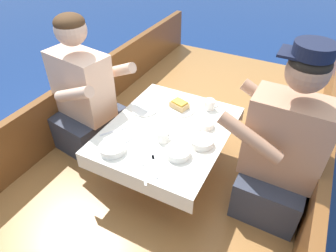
{
  "coord_description": "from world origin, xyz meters",
  "views": [
    {
      "loc": [
        0.65,
        -1.39,
        1.82
      ],
      "look_at": [
        0.0,
        -0.12,
        0.71
      ],
      "focal_mm": 32.0,
      "sensor_mm": 36.0,
      "label": 1
    }
  ],
  "objects": [
    {
      "name": "utensil_knife_port",
      "position": [
        -0.15,
        -0.32,
        0.69
      ],
      "size": [
        0.05,
        0.17,
        0.0
      ],
      "rotation": [
        0.0,
        0.0,
        1.32
      ],
      "color": "silver",
      "rests_on": "cockpit_table"
    },
    {
      "name": "sandwich",
      "position": [
        -0.03,
        0.1,
        0.72
      ],
      "size": [
        0.13,
        0.11,
        0.05
      ],
      "rotation": [
        0.0,
        0.0,
        -0.29
      ],
      "color": "tan",
      "rests_on": "plate_sandwich"
    },
    {
      "name": "bowl_center_far",
      "position": [
        0.15,
        -0.31,
        0.71
      ],
      "size": [
        0.14,
        0.14,
        0.04
      ],
      "color": "white",
      "rests_on": "cockpit_table"
    },
    {
      "name": "plate_sandwich",
      "position": [
        -0.03,
        0.1,
        0.7
      ],
      "size": [
        0.22,
        0.22,
        0.01
      ],
      "color": "white",
      "rests_on": "cockpit_table"
    },
    {
      "name": "person_starboard",
      "position": [
        0.65,
        -0.07,
        0.73
      ],
      "size": [
        0.53,
        0.45,
        1.01
      ],
      "rotation": [
        0.0,
        0.0,
        3.12
      ],
      "color": "#333847",
      "rests_on": "boat_deck"
    },
    {
      "name": "bowl_starboard_near",
      "position": [
        0.19,
        0.0,
        0.71
      ],
      "size": [
        0.11,
        0.11,
        0.04
      ],
      "color": "white",
      "rests_on": "cockpit_table"
    },
    {
      "name": "bowl_port_near",
      "position": [
        -0.18,
        -0.44,
        0.71
      ],
      "size": [
        0.15,
        0.15,
        0.04
      ],
      "color": "white",
      "rests_on": "cockpit_table"
    },
    {
      "name": "coffee_cup_starboard",
      "position": [
        0.14,
        0.19,
        0.73
      ],
      "size": [
        0.1,
        0.07,
        0.07
      ],
      "color": "white",
      "rests_on": "cockpit_table"
    },
    {
      "name": "plate_bread",
      "position": [
        -0.23,
        -0.01,
        0.7
      ],
      "size": [
        0.17,
        0.17,
        0.01
      ],
      "color": "white",
      "rests_on": "cockpit_table"
    },
    {
      "name": "gunwale_starboard",
      "position": [
        0.88,
        0.0,
        0.53
      ],
      "size": [
        0.06,
        3.77,
        0.41
      ],
      "primitive_type": "cube",
      "color": "brown",
      "rests_on": "boat_deck"
    },
    {
      "name": "bowl_port_far",
      "position": [
        0.24,
        -0.16,
        0.71
      ],
      "size": [
        0.14,
        0.14,
        0.04
      ],
      "color": "white",
      "rests_on": "cockpit_table"
    },
    {
      "name": "utensil_spoon_starboard",
      "position": [
        0.04,
        -0.49,
        0.69
      ],
      "size": [
        0.12,
        0.14,
        0.01
      ],
      "rotation": [
        0.0,
        0.0,
        2.28
      ],
      "color": "silver",
      "rests_on": "cockpit_table"
    },
    {
      "name": "cockpit_table",
      "position": [
        0.0,
        -0.12,
        0.66
      ],
      "size": [
        0.71,
        0.86,
        0.36
      ],
      "color": "#B2B2B7",
      "rests_on": "boat_deck"
    },
    {
      "name": "utensil_fork_port",
      "position": [
        0.08,
        -0.43,
        0.69
      ],
      "size": [
        0.12,
        0.15,
        0.0
      ],
      "rotation": [
        0.0,
        0.0,
        2.21
      ],
      "color": "silver",
      "rests_on": "cockpit_table"
    },
    {
      "name": "gunwale_port",
      "position": [
        -0.88,
        0.0,
        0.53
      ],
      "size": [
        0.06,
        3.77,
        0.41
      ],
      "primitive_type": "cube",
      "color": "brown",
      "rests_on": "boat_deck"
    },
    {
      "name": "boat_deck",
      "position": [
        0.0,
        0.0,
        0.16
      ],
      "size": [
        1.83,
        3.77,
        0.33
      ],
      "primitive_type": "cube",
      "color": "#9E6B38",
      "rests_on": "ground_plane"
    },
    {
      "name": "utensil_knife_starboard",
      "position": [
        -0.28,
        -0.3,
        0.69
      ],
      "size": [
        0.11,
        0.14,
        0.0
      ],
      "rotation": [
        0.0,
        0.0,
        0.94
      ],
      "color": "silver",
      "rests_on": "cockpit_table"
    },
    {
      "name": "coffee_cup_port",
      "position": [
        0.02,
        -0.23,
        0.72
      ],
      "size": [
        0.1,
        0.07,
        0.06
      ],
      "color": "white",
      "rests_on": "cockpit_table"
    },
    {
      "name": "utensil_spoon_center",
      "position": [
        -0.0,
        -0.02,
        0.69
      ],
      "size": [
        0.17,
        0.05,
        0.01
      ],
      "rotation": [
        0.0,
        0.0,
        2.9
      ],
      "color": "silver",
      "rests_on": "cockpit_table"
    },
    {
      "name": "person_port",
      "position": [
        -0.65,
        -0.11,
        0.71
      ],
      "size": [
        0.56,
        0.51,
        0.96
      ],
      "rotation": [
        0.0,
        0.0,
        -0.15
      ],
      "color": "#333847",
      "rests_on": "boat_deck"
    },
    {
      "name": "ground_plane",
      "position": [
        0.0,
        0.0,
        0.0
      ],
      "size": [
        60.0,
        60.0,
        0.0
      ],
      "primitive_type": "plane",
      "color": "navy"
    }
  ]
}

